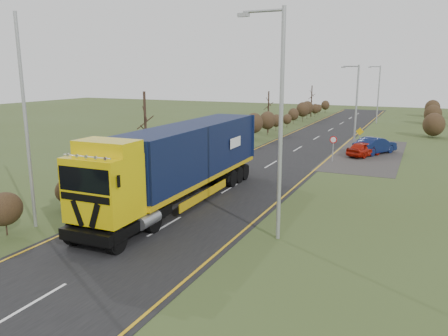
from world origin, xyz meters
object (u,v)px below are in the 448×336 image
car_red_hatchback (364,149)px  speed_sign (333,144)px  lorry (182,159)px  car_blue_sedan (375,146)px  streetlight_near (278,116)px

car_red_hatchback → speed_sign: 4.17m
lorry → car_blue_sedan: (8.29, 20.74, -1.79)m
lorry → car_blue_sedan: lorry is taller
lorry → car_blue_sedan: bearing=66.9°
car_blue_sedan → streetlight_near: bearing=114.2°
car_red_hatchback → car_blue_sedan: car_blue_sedan is taller
lorry → speed_sign: (5.47, 15.50, -1.07)m
speed_sign → car_blue_sedan: bearing=61.8°
lorry → car_blue_sedan: 22.41m
car_red_hatchback → speed_sign: size_ratio=1.79×
car_red_hatchback → streetlight_near: streetlight_near is taller
lorry → speed_sign: 16.47m
car_blue_sedan → speed_sign: 6.00m
streetlight_near → car_red_hatchback: bearing=87.4°
car_red_hatchback → speed_sign: bearing=82.7°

